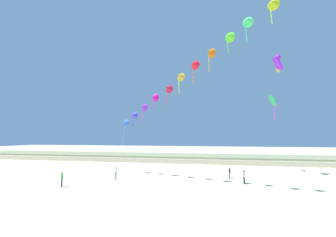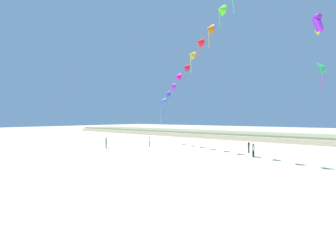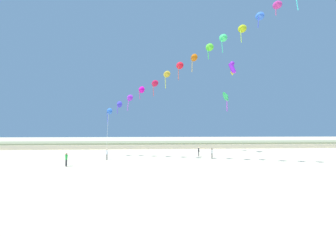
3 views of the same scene
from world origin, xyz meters
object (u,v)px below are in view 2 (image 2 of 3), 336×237
person_near_right (106,142)px  person_mid_center (249,146)px  large_kite_low_lead (318,23)px  large_kite_mid_trail (323,68)px  person_far_left (253,149)px  person_near_left (149,141)px

person_near_right → person_mid_center: bearing=26.0°
person_near_right → large_kite_low_lead: 32.77m
person_mid_center → large_kite_low_lead: bearing=25.0°
person_near_right → large_kite_low_lead: large_kite_low_lead is taller
large_kite_low_lead → large_kite_mid_trail: 6.34m
person_far_left → large_kite_low_lead: bearing=47.1°
person_mid_center → person_far_left: (1.51, -2.88, 0.02)m
person_near_left → large_kite_mid_trail: (22.42, 11.12, 10.60)m
person_near_left → large_kite_low_lead: bearing=17.7°
person_near_right → large_kite_mid_trail: 32.88m
person_near_left → person_mid_center: 15.18m
person_near_right → person_far_left: 21.08m
person_far_left → large_kite_mid_trail: large_kite_mid_trail is taller
person_far_left → large_kite_mid_trail: (6.16, 10.41, 10.67)m
person_near_left → person_mid_center: (14.74, 3.59, -0.10)m
large_kite_low_lead → large_kite_mid_trail: large_kite_low_lead is taller
person_mid_center → person_far_left: bearing=-62.2°
person_near_left → person_near_right: 6.73m
large_kite_low_lead → large_kite_mid_trail: (0.28, 4.07, -4.85)m
large_kite_low_lead → large_kite_mid_trail: bearing=86.1°
large_kite_low_lead → person_far_left: bearing=-132.9°
person_near_right → person_near_left: bearing=54.8°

